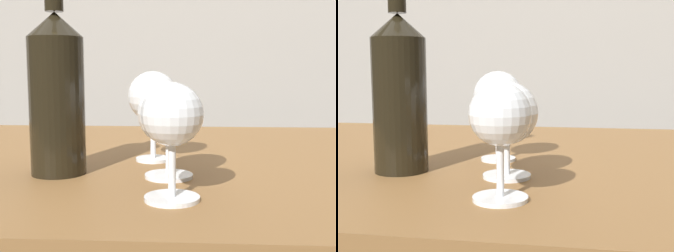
% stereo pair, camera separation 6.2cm
% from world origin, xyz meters
% --- Properties ---
extents(dining_table, '(1.51, 0.80, 0.74)m').
position_xyz_m(dining_table, '(0.00, 0.00, 0.65)').
color(dining_table, brown).
rests_on(dining_table, ground_plane).
extents(wine_glass_white, '(0.07, 0.07, 0.14)m').
position_xyz_m(wine_glass_white, '(0.01, -0.27, 0.84)').
color(wine_glass_white, white).
rests_on(wine_glass_white, dining_table).
extents(wine_glass_port, '(0.09, 0.09, 0.14)m').
position_xyz_m(wine_glass_port, '(-0.00, -0.16, 0.83)').
color(wine_glass_port, white).
rests_on(wine_glass_port, dining_table).
extents(wine_glass_merlot, '(0.08, 0.08, 0.15)m').
position_xyz_m(wine_glass_merlot, '(-0.03, -0.05, 0.84)').
color(wine_glass_merlot, white).
rests_on(wine_glass_merlot, dining_table).
extents(wine_bottle, '(0.08, 0.08, 0.32)m').
position_xyz_m(wine_bottle, '(-0.16, -0.15, 0.86)').
color(wine_bottle, black).
rests_on(wine_bottle, dining_table).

